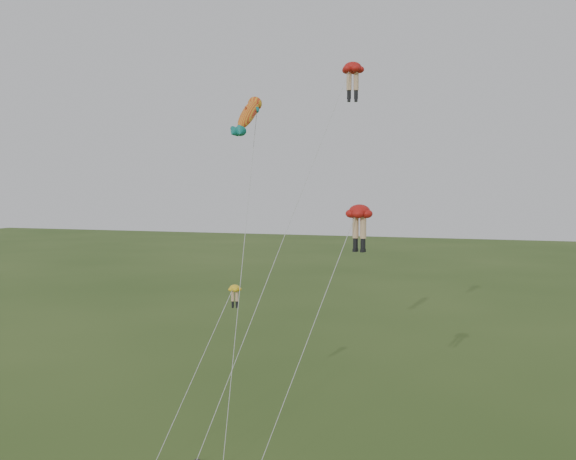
% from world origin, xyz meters
% --- Properties ---
extents(legs_kite_red_high, '(5.63, 15.31, 22.05)m').
position_xyz_m(legs_kite_red_high, '(2.50, 12.79, 21.15)').
color(legs_kite_red_high, red).
rests_on(legs_kite_red_high, ground).
extents(legs_kite_red_mid, '(4.70, 6.46, 12.89)m').
position_xyz_m(legs_kite_red_mid, '(5.19, 2.96, 12.16)').
color(legs_kite_red_mid, red).
rests_on(legs_kite_red_mid, ground).
extents(legs_kite_yellow, '(1.55, 8.52, 8.00)m').
position_xyz_m(legs_kite_yellow, '(-2.90, 5.13, 7.14)').
color(legs_kite_yellow, yellow).
rests_on(legs_kite_yellow, ground).
extents(fish_kite, '(2.30, 9.26, 19.52)m').
position_xyz_m(fish_kite, '(-2.22, 6.53, 18.05)').
color(fish_kite, orange).
rests_on(fish_kite, ground).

